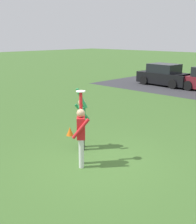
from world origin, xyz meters
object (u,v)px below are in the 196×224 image
(person_catcher, at_px, (81,133))
(field_cone_orange, at_px, (70,131))
(person_defender, at_px, (82,120))
(parked_car_black, at_px, (165,76))
(frisbee_disc, at_px, (81,91))

(person_catcher, height_order, field_cone_orange, person_catcher)
(person_catcher, relative_size, person_defender, 1.02)
(parked_car_black, bearing_deg, person_catcher, -64.00)
(parked_car_black, xyz_separation_m, field_cone_orange, (3.54, -12.43, -0.57))
(person_catcher, relative_size, field_cone_orange, 6.50)
(person_defender, relative_size, parked_car_black, 0.49)
(frisbee_disc, distance_m, parked_car_black, 14.86)
(person_catcher, height_order, parked_car_black, person_catcher)
(person_defender, distance_m, parked_car_black, 13.83)
(frisbee_disc, xyz_separation_m, parked_car_black, (-5.56, 13.72, -1.37))
(person_catcher, xyz_separation_m, parked_car_black, (-5.72, 13.88, -0.25))
(person_catcher, height_order, frisbee_disc, frisbee_disc)
(frisbee_disc, bearing_deg, parked_car_black, 112.05)
(person_defender, height_order, frisbee_disc, frisbee_disc)
(person_defender, relative_size, field_cone_orange, 6.39)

